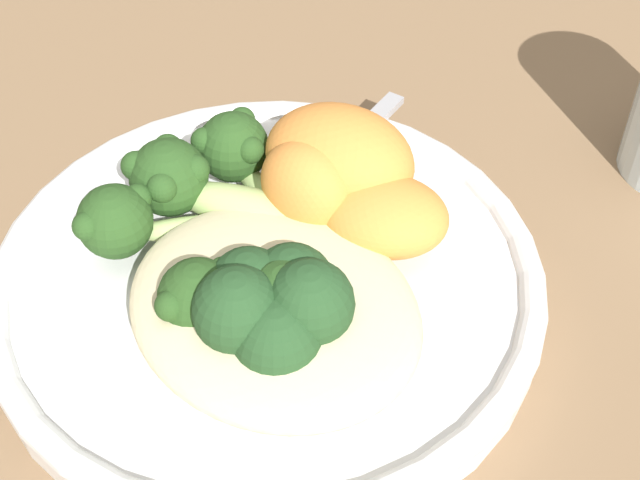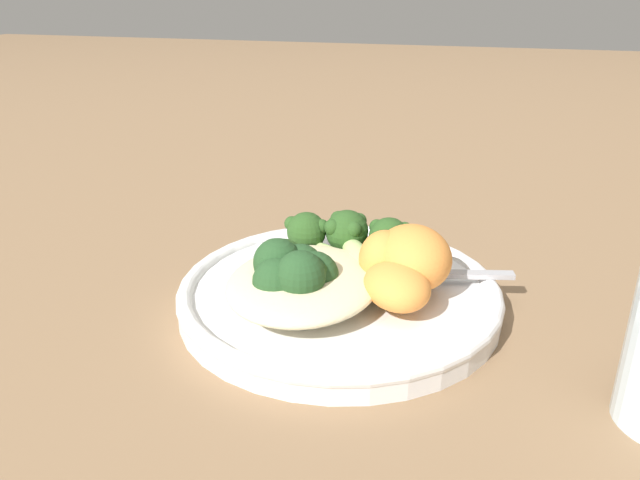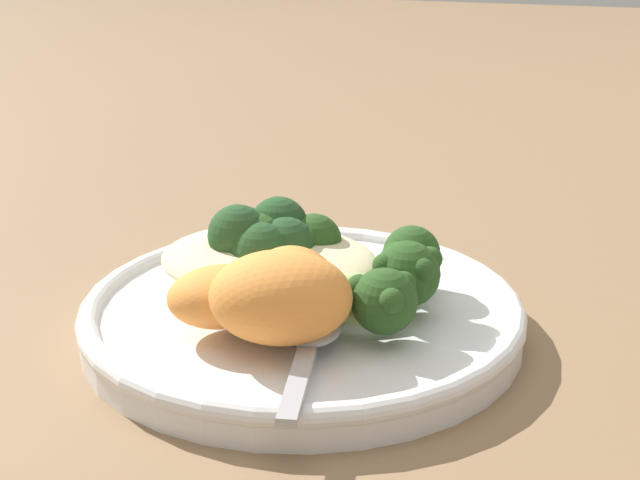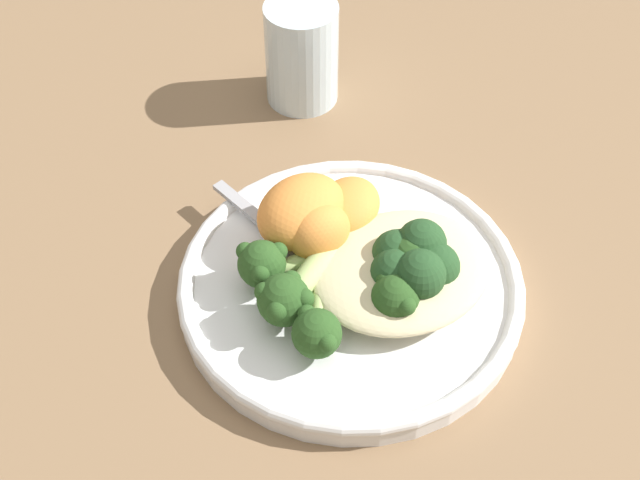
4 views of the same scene
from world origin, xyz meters
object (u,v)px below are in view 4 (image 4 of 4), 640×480
broccoli_stalk_2 (320,319)px  quinoa_mound (402,270)px  broccoli_stalk_4 (400,257)px  spoon (284,237)px  water_glass (302,54)px  sweet_potato_chunk_1 (348,206)px  broccoli_stalk_1 (297,287)px  kale_tuft (414,263)px  sweet_potato_chunk_0 (302,211)px  broccoli_stalk_3 (378,289)px  sweet_potato_chunk_2 (305,210)px  plate (354,290)px  sweet_potato_chunk_3 (318,231)px  broccoli_stalk_0 (271,262)px

broccoli_stalk_2 → quinoa_mound: bearing=137.6°
broccoli_stalk_4 → spoon: size_ratio=0.76×
broccoli_stalk_2 → water_glass: size_ratio=1.06×
sweet_potato_chunk_1 → broccoli_stalk_1: bearing=34.8°
kale_tuft → broccoli_stalk_1: bearing=-17.4°
broccoli_stalk_2 → sweet_potato_chunk_0: bearing=-162.1°
broccoli_stalk_3 → sweet_potato_chunk_0: bearing=-173.4°
sweet_potato_chunk_2 → plate: bearing=96.5°
broccoli_stalk_1 → sweet_potato_chunk_3: (-0.04, -0.03, 0.00)m
broccoli_stalk_0 → broccoli_stalk_1: broccoli_stalk_1 is taller
water_glass → broccoli_stalk_0: bearing=55.6°
broccoli_stalk_2 → sweet_potato_chunk_3: bearing=-169.6°
sweet_potato_chunk_1 → sweet_potato_chunk_2: bearing=-11.9°
plate → sweet_potato_chunk_3: sweet_potato_chunk_3 is taller
plate → kale_tuft: kale_tuft is taller
quinoa_mound → broccoli_stalk_2: (0.07, 0.01, 0.00)m
plate → sweet_potato_chunk_1: bearing=-116.4°
broccoli_stalk_1 → sweet_potato_chunk_1: broccoli_stalk_1 is taller
kale_tuft → spoon: kale_tuft is taller
plate → kale_tuft: bearing=148.8°
sweet_potato_chunk_3 → water_glass: (-0.09, -0.18, 0.00)m
sweet_potato_chunk_2 → broccoli_stalk_4: bearing=119.1°
spoon → water_glass: water_glass is taller
spoon → water_glass: size_ratio=1.18×
sweet_potato_chunk_1 → water_glass: bearing=-108.0°
sweet_potato_chunk_2 → kale_tuft: 0.09m
quinoa_mound → spoon: (0.05, -0.07, -0.01)m
broccoli_stalk_1 → broccoli_stalk_0: bearing=-107.6°
plate → spoon: spoon is taller
broccoli_stalk_1 → kale_tuft: bearing=134.7°
broccoli_stalk_2 → spoon: 0.09m
broccoli_stalk_4 → sweet_potato_chunk_2: size_ratio=1.53×
broccoli_stalk_3 → spoon: bearing=-163.3°
broccoli_stalk_2 → sweet_potato_chunk_1: (-0.07, -0.08, 0.00)m
broccoli_stalk_1 → sweet_potato_chunk_1: bearing=-173.1°
broccoli_stalk_4 → sweet_potato_chunk_2: 0.08m
broccoli_stalk_0 → broccoli_stalk_1: 0.03m
sweet_potato_chunk_3 → broccoli_stalk_3: bearing=101.3°
quinoa_mound → sweet_potato_chunk_0: 0.08m
water_glass → spoon: bearing=57.0°
spoon → broccoli_stalk_4: bearing=-153.4°
sweet_potato_chunk_0 → sweet_potato_chunk_3: 0.02m
broccoli_stalk_0 → sweet_potato_chunk_0: 0.05m
plate → broccoli_stalk_1: (0.04, -0.00, 0.03)m
quinoa_mound → broccoli_stalk_1: 0.07m
plate → spoon: (0.02, -0.06, 0.01)m
plate → broccoli_stalk_0: size_ratio=2.81×
sweet_potato_chunk_0 → broccoli_stalk_4: bearing=121.2°
broccoli_stalk_0 → kale_tuft: size_ratio=1.39×
broccoli_stalk_1 → sweet_potato_chunk_2: size_ratio=1.79×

